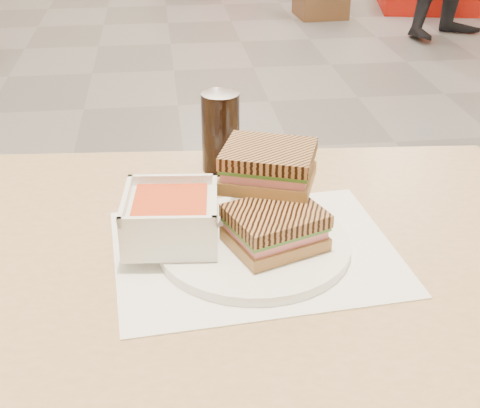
{
  "coord_description": "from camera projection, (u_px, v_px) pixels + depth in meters",
  "views": [
    {
      "loc": [
        -0.09,
        -2.76,
        1.24
      ],
      "look_at": [
        0.01,
        -2.0,
        0.82
      ],
      "focal_mm": 49.29,
      "sensor_mm": 36.0,
      "label": 1
    }
  ],
  "objects": [
    {
      "name": "cola_glass",
      "position": [
        221.0,
        132.0,
        1.1
      ],
      "size": [
        0.06,
        0.06,
        0.14
      ],
      "color": "black",
      "rests_on": "main_table"
    },
    {
      "name": "tray_liner",
      "position": [
        255.0,
        252.0,
        0.9
      ],
      "size": [
        0.4,
        0.32,
        0.0
      ],
      "color": "white",
      "rests_on": "main_table"
    },
    {
      "name": "panini_upper",
      "position": [
        269.0,
        166.0,
        0.92
      ],
      "size": [
        0.15,
        0.14,
        0.06
      ],
      "color": "olive",
      "rests_on": "panini_lower"
    },
    {
      "name": "main_table",
      "position": [
        140.0,
        325.0,
        0.94
      ],
      "size": [
        1.25,
        0.79,
        0.75
      ],
      "color": "tan",
      "rests_on": "ground"
    },
    {
      "name": "plate",
      "position": [
        254.0,
        244.0,
        0.9
      ],
      "size": [
        0.26,
        0.26,
        0.01
      ],
      "color": "white",
      "rests_on": "tray_liner"
    },
    {
      "name": "panini_lower",
      "position": [
        275.0,
        227.0,
        0.87
      ],
      "size": [
        0.14,
        0.13,
        0.05
      ],
      "color": "olive",
      "rests_on": "plate"
    },
    {
      "name": "soup_bowl",
      "position": [
        171.0,
        219.0,
        0.89
      ],
      "size": [
        0.14,
        0.14,
        0.07
      ],
      "color": "white",
      "rests_on": "plate"
    }
  ]
}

